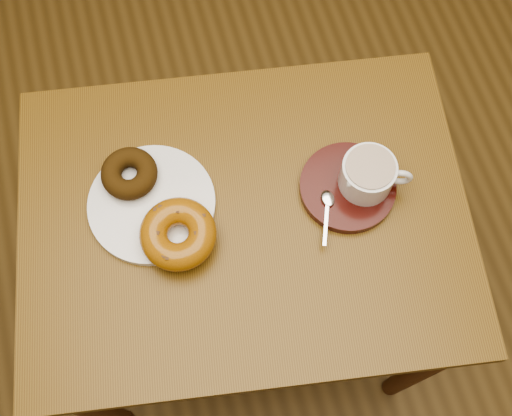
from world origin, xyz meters
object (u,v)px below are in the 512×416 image
object	(u,v)px
cafe_table	(245,237)
coffee_cup	(369,174)
donut_plate	(152,204)
saucer	(347,187)

from	to	relation	value
cafe_table	coffee_cup	bearing A→B (deg)	7.93
donut_plate	saucer	size ratio (longest dim) A/B	1.32
donut_plate	saucer	distance (m)	0.32
cafe_table	donut_plate	distance (m)	0.19
cafe_table	saucer	distance (m)	0.21
saucer	donut_plate	bearing A→B (deg)	169.46
cafe_table	saucer	world-z (taller)	saucer
cafe_table	coffee_cup	world-z (taller)	coffee_cup
donut_plate	coffee_cup	xyz separation A→B (m)	(0.35, -0.06, 0.04)
saucer	coffee_cup	size ratio (longest dim) A/B	1.41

